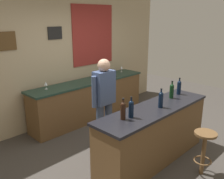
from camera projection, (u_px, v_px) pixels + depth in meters
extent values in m
plane|color=#423D38|center=(134.00, 150.00, 4.35)|extent=(10.00, 10.00, 0.00)
cube|color=tan|center=(63.00, 58.00, 5.32)|extent=(6.00, 0.06, 2.80)
cube|color=brown|center=(7.00, 41.00, 4.35)|extent=(0.34, 0.02, 0.33)
cube|color=black|center=(55.00, 33.00, 5.00)|extent=(0.32, 0.02, 0.25)
cube|color=maroon|center=(93.00, 35.00, 5.73)|extent=(1.19, 0.02, 1.36)
cube|color=brown|center=(154.00, 135.00, 3.96)|extent=(2.19, 0.57, 0.88)
cube|color=black|center=(155.00, 109.00, 3.82)|extent=(2.23, 0.60, 0.04)
cube|color=brown|center=(90.00, 100.00, 5.62)|extent=(2.87, 0.53, 0.86)
cube|color=#1E382D|center=(90.00, 81.00, 5.49)|extent=(2.93, 0.56, 0.04)
cylinder|color=#384766|center=(109.00, 125.00, 4.36)|extent=(0.13, 0.13, 0.86)
cylinder|color=#384766|center=(100.00, 128.00, 4.22)|extent=(0.13, 0.13, 0.86)
cube|color=#3F517A|center=(104.00, 88.00, 4.09)|extent=(0.36, 0.20, 0.56)
sphere|color=tan|center=(104.00, 65.00, 3.98)|extent=(0.21, 0.21, 0.21)
cylinder|color=#3F517A|center=(113.00, 87.00, 4.24)|extent=(0.08, 0.08, 0.52)
cylinder|color=#3F517A|center=(94.00, 92.00, 3.95)|extent=(0.08, 0.08, 0.52)
cylinder|color=brown|center=(203.00, 155.00, 3.62)|extent=(0.06, 0.06, 0.65)
torus|color=brown|center=(202.00, 161.00, 3.65)|extent=(0.26, 0.26, 0.02)
cylinder|color=brown|center=(206.00, 134.00, 3.53)|extent=(0.32, 0.32, 0.03)
cylinder|color=black|center=(123.00, 112.00, 3.35)|extent=(0.07, 0.07, 0.20)
sphere|color=black|center=(123.00, 105.00, 3.32)|extent=(0.07, 0.07, 0.07)
cylinder|color=black|center=(123.00, 102.00, 3.31)|extent=(0.03, 0.03, 0.09)
cylinder|color=black|center=(123.00, 99.00, 3.29)|extent=(0.03, 0.03, 0.02)
cylinder|color=black|center=(131.00, 111.00, 3.41)|extent=(0.07, 0.07, 0.20)
sphere|color=black|center=(131.00, 103.00, 3.38)|extent=(0.07, 0.07, 0.07)
cylinder|color=black|center=(131.00, 101.00, 3.37)|extent=(0.03, 0.03, 0.09)
cylinder|color=black|center=(131.00, 97.00, 3.35)|extent=(0.03, 0.03, 0.02)
cylinder|color=black|center=(161.00, 101.00, 3.79)|extent=(0.07, 0.07, 0.20)
sphere|color=black|center=(161.00, 94.00, 3.76)|extent=(0.07, 0.07, 0.07)
cylinder|color=black|center=(161.00, 92.00, 3.75)|extent=(0.03, 0.03, 0.09)
cylinder|color=black|center=(161.00, 89.00, 3.73)|extent=(0.03, 0.03, 0.02)
cylinder|color=black|center=(172.00, 93.00, 4.22)|extent=(0.07, 0.07, 0.20)
sphere|color=black|center=(172.00, 86.00, 4.19)|extent=(0.07, 0.07, 0.07)
cylinder|color=black|center=(172.00, 84.00, 4.18)|extent=(0.03, 0.03, 0.09)
cylinder|color=black|center=(172.00, 81.00, 4.16)|extent=(0.03, 0.03, 0.02)
cylinder|color=black|center=(179.00, 89.00, 4.43)|extent=(0.07, 0.07, 0.20)
sphere|color=black|center=(179.00, 83.00, 4.40)|extent=(0.07, 0.07, 0.07)
cylinder|color=black|center=(180.00, 81.00, 4.39)|extent=(0.03, 0.03, 0.09)
cylinder|color=black|center=(180.00, 78.00, 4.38)|extent=(0.03, 0.03, 0.02)
cylinder|color=silver|center=(46.00, 89.00, 4.83)|extent=(0.06, 0.06, 0.00)
cylinder|color=silver|center=(46.00, 87.00, 4.82)|extent=(0.01, 0.01, 0.07)
cone|color=silver|center=(46.00, 83.00, 4.80)|extent=(0.07, 0.07, 0.08)
cylinder|color=silver|center=(121.00, 72.00, 6.32)|extent=(0.06, 0.06, 0.00)
cylinder|color=silver|center=(121.00, 70.00, 6.31)|extent=(0.01, 0.01, 0.07)
cone|color=silver|center=(121.00, 67.00, 6.28)|extent=(0.07, 0.07, 0.08)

